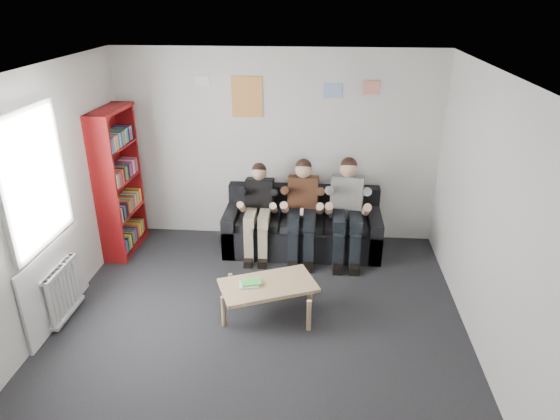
% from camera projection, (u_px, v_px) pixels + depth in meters
% --- Properties ---
extents(room_shell, '(5.00, 5.00, 5.00)m').
position_uv_depth(room_shell, '(254.00, 224.00, 4.71)').
color(room_shell, black).
rests_on(room_shell, ground).
extents(sofa, '(2.14, 0.88, 0.83)m').
position_uv_depth(sofa, '(302.00, 228.00, 7.02)').
color(sofa, black).
rests_on(sofa, ground).
extents(bookshelf, '(0.30, 0.90, 2.00)m').
position_uv_depth(bookshelf, '(120.00, 182.00, 6.71)').
color(bookshelf, maroon).
rests_on(bookshelf, ground).
extents(coffee_table, '(1.03, 0.57, 0.41)m').
position_uv_depth(coffee_table, '(268.00, 288.00, 5.51)').
color(coffee_table, tan).
rests_on(coffee_table, ground).
extents(game_cases, '(0.23, 0.19, 0.03)m').
position_uv_depth(game_cases, '(250.00, 283.00, 5.46)').
color(game_cases, white).
rests_on(game_cases, coffee_table).
extents(person_left, '(0.37, 0.80, 1.26)m').
position_uv_depth(person_left, '(258.00, 211.00, 6.75)').
color(person_left, black).
rests_on(person_left, sofa).
extents(person_middle, '(0.41, 0.88, 1.33)m').
position_uv_depth(person_middle, '(302.00, 211.00, 6.69)').
color(person_middle, '#53311B').
rests_on(person_middle, sofa).
extents(person_right, '(0.43, 0.91, 1.36)m').
position_uv_depth(person_right, '(347.00, 211.00, 6.64)').
color(person_right, white).
rests_on(person_right, sofa).
extents(radiator, '(0.10, 0.64, 0.60)m').
position_uv_depth(radiator, '(63.00, 291.00, 5.46)').
color(radiator, silver).
rests_on(radiator, ground).
extents(window, '(0.05, 1.30, 2.36)m').
position_uv_depth(window, '(45.00, 236.00, 5.19)').
color(window, white).
rests_on(window, room_shell).
extents(poster_large, '(0.42, 0.01, 0.55)m').
position_uv_depth(poster_large, '(247.00, 97.00, 6.73)').
color(poster_large, gold).
rests_on(poster_large, room_shell).
extents(poster_blue, '(0.25, 0.01, 0.20)m').
position_uv_depth(poster_blue, '(333.00, 91.00, 6.60)').
color(poster_blue, '#468CEE').
rests_on(poster_blue, room_shell).
extents(poster_pink, '(0.22, 0.01, 0.18)m').
position_uv_depth(poster_pink, '(371.00, 87.00, 6.54)').
color(poster_pink, '#CA3F96').
rests_on(poster_pink, room_shell).
extents(poster_sign, '(0.20, 0.01, 0.14)m').
position_uv_depth(poster_sign, '(202.00, 81.00, 6.69)').
color(poster_sign, white).
rests_on(poster_sign, room_shell).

